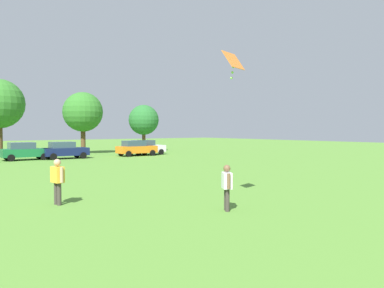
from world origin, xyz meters
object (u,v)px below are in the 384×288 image
at_px(bystander_near_trees, 57,178).
at_px(parked_car_navy_3, 65,150).
at_px(kite, 233,62).
at_px(tree_right, 83,112).
at_px(adult_bystander, 227,184).
at_px(parked_car_orange_4, 136,148).
at_px(parked_car_white_5, 145,147).
at_px(tree_far_right, 144,120).
at_px(parked_car_green_2, 25,151).

distance_m(bystander_near_trees, parked_car_navy_3, 24.85).
height_order(kite, tree_right, tree_right).
distance_m(adult_bystander, parked_car_orange_4, 30.01).
bearing_deg(parked_car_white_5, tree_far_right, 62.49).
distance_m(adult_bystander, kite, 4.78).
xyz_separation_m(kite, parked_car_orange_4, (10.02, 26.97, -4.70)).
bearing_deg(parked_car_orange_4, adult_bystander, -111.75).
height_order(adult_bystander, tree_right, tree_right).
bearing_deg(parked_car_green_2, parked_car_navy_3, -8.29).
distance_m(parked_car_white_5, tree_right, 8.83).
xyz_separation_m(parked_car_white_5, tree_right, (-5.07, 5.96, 4.08)).
bearing_deg(kite, tree_right, 78.87).
xyz_separation_m(kite, tree_right, (6.67, 33.92, -0.62)).
relative_size(parked_car_navy_3, tree_right, 0.59).
relative_size(adult_bystander, bystander_near_trees, 0.93).
bearing_deg(bystander_near_trees, kite, -131.54).
bearing_deg(tree_far_right, parked_car_white_5, -117.51).
height_order(bystander_near_trees, parked_car_orange_4, bystander_near_trees).
relative_size(bystander_near_trees, parked_car_navy_3, 0.42).
relative_size(parked_car_green_2, tree_right, 0.59).
bearing_deg(parked_car_green_2, kite, -87.30).
distance_m(bystander_near_trees, tree_far_right, 36.32).
bearing_deg(parked_car_orange_4, kite, -110.39).
xyz_separation_m(kite, parked_car_white_5, (11.74, 27.96, -4.70)).
relative_size(adult_bystander, kite, 1.42).
bearing_deg(bystander_near_trees, tree_right, -29.91).
height_order(parked_car_navy_3, tree_right, tree_right).
xyz_separation_m(bystander_near_trees, parked_car_orange_4, (15.69, 23.16, -0.20)).
relative_size(parked_car_green_2, parked_car_white_5, 1.00).
height_order(parked_car_orange_4, parked_car_white_5, same).
relative_size(parked_car_navy_3, tree_far_right, 0.71).
bearing_deg(parked_car_navy_3, tree_right, 56.44).
height_order(kite, tree_far_right, tree_far_right).
distance_m(parked_car_navy_3, parked_car_orange_4, 7.73).
height_order(tree_right, tree_far_right, tree_right).
distance_m(parked_car_green_2, parked_car_orange_4, 11.37).
relative_size(parked_car_navy_3, parked_car_orange_4, 1.00).
bearing_deg(adult_bystander, parked_car_orange_4, -171.66).
height_order(parked_car_green_2, tree_right, tree_right).
relative_size(parked_car_navy_3, parked_car_white_5, 1.00).
distance_m(bystander_near_trees, parked_car_green_2, 24.45).
bearing_deg(parked_car_navy_3, parked_car_white_5, 3.76).
xyz_separation_m(adult_bystander, bystander_near_trees, (-4.57, 4.72, 0.07)).
height_order(parked_car_white_5, tree_far_right, tree_far_right).
bearing_deg(kite, parked_car_green_2, 92.70).
bearing_deg(tree_far_right, bystander_near_trees, -124.31).
distance_m(bystander_near_trees, parked_car_white_5, 29.77).
relative_size(adult_bystander, tree_far_right, 0.27).
xyz_separation_m(parked_car_green_2, tree_far_right, (16.05, 5.84, 3.25)).
distance_m(bystander_near_trees, parked_car_orange_4, 27.97).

